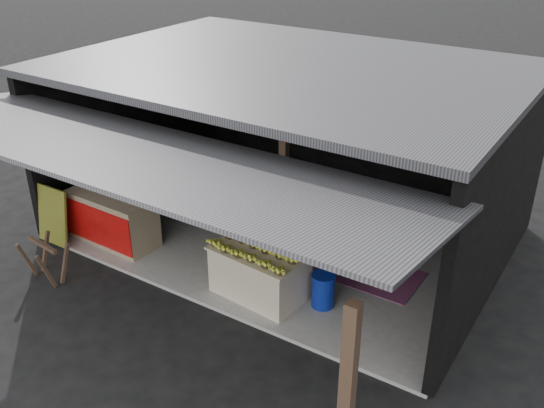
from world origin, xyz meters
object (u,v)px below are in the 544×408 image
Objects in this scene: neighbor_stall at (113,216)px; sawhorse at (45,257)px; white_crate at (289,239)px; water_barrel at (323,291)px; banana_table at (260,272)px; plastic_chair at (412,231)px.

neighbor_stall reaches higher than sawhorse.
white_crate reaches higher than water_barrel.
white_crate reaches higher than banana_table.
white_crate is at bearing 16.75° from neighbor_stall.
neighbor_stall is at bearing 93.41° from sawhorse.
water_barrel is at bearing -24.98° from white_crate.
plastic_chair reaches higher than banana_table.
water_barrel is (0.92, 0.26, -0.13)m from banana_table.
white_crate is 2.00m from plastic_chair.
banana_table is 2.11× the size of sawhorse.
banana_table is 2.94× the size of water_barrel.
neighbor_stall is 3.90m from water_barrel.
white_crate is 0.69× the size of neighbor_stall.
plastic_chair is (4.52, 3.54, 0.16)m from sawhorse.
neighbor_stall reaches higher than water_barrel.
water_barrel is at bearing 5.46° from neighbor_stall.
plastic_chair is at bearing 44.57° from sawhorse.
neighbor_stall is 4.95m from plastic_chair.
water_barrel is (3.88, 0.30, -0.24)m from neighbor_stall.
sawhorse is at bearing -157.25° from water_barrel.
plastic_chair is at bearing 27.16° from neighbor_stall.
plastic_chair reaches higher than sawhorse.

